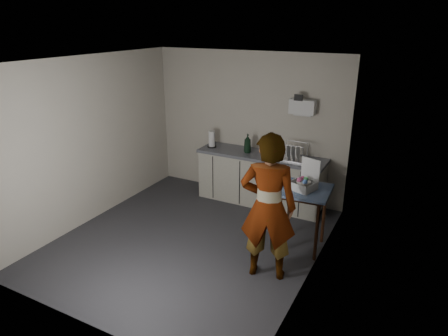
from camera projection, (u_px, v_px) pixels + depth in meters
The scene contains 15 objects.
ground at pixel (191, 240), 5.94m from camera, with size 4.00×4.00×0.00m, color #2B2A2F.
wall_back at pixel (248, 126), 7.14m from camera, with size 3.60×0.02×2.60m, color beige.
wall_right at pixel (316, 180), 4.71m from camera, with size 0.02×4.00×2.60m, color beige.
wall_left at pixel (92, 140), 6.27m from camera, with size 0.02×4.00×2.60m, color beige.
ceiling at pixel (185, 61), 5.04m from camera, with size 3.60×4.00×0.01m, color white.
kitchen_counter at pixel (261, 180), 7.03m from camera, with size 2.24×0.62×0.91m.
wall_shelf at pixel (302, 107), 6.49m from camera, with size 0.42×0.18×0.37m.
side_table at pixel (304, 197), 5.50m from camera, with size 0.75×0.75×0.91m.
standing_man at pixel (268, 207), 4.83m from camera, with size 0.69×0.45×1.89m, color #B2A593.
soap_bottle at pixel (248, 143), 6.88m from camera, with size 0.13×0.13×0.33m, color black.
soda_can at pixel (267, 151), 6.81m from camera, with size 0.07×0.07×0.13m, color red.
dark_bottle at pixel (248, 146), 6.91m from camera, with size 0.06×0.06×0.22m, color black.
paper_towel at pixel (212, 139), 7.20m from camera, with size 0.17×0.17×0.30m.
dish_rack at pixel (293, 156), 6.57m from camera, with size 0.41×0.31×0.29m.
bakery_box at pixel (304, 183), 5.43m from camera, with size 0.37×0.38×0.41m.
Camera 1 is at (2.85, -4.37, 3.08)m, focal length 32.00 mm.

